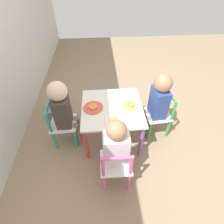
{
  "coord_description": "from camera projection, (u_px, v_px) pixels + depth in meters",
  "views": [
    {
      "loc": [
        -1.27,
        0.1,
        1.58
      ],
      "look_at": [
        0.0,
        0.0,
        0.37
      ],
      "focal_mm": 28.0,
      "sensor_mm": 36.0,
      "label": 1
    }
  ],
  "objects": [
    {
      "name": "child_left",
      "position": [
        116.0,
        147.0,
        1.38
      ],
      "size": [
        0.21,
        0.2,
        0.73
      ],
      "rotation": [
        0.0,
        0.0,
        1.56
      ],
      "color": "#38383D",
      "rests_on": "ground_plane"
    },
    {
      "name": "kids_table",
      "position": [
        112.0,
        112.0,
        1.75
      ],
      "size": [
        0.59,
        0.59,
        0.44
      ],
      "color": "silver",
      "rests_on": "ground_plane"
    },
    {
      "name": "chair_teal",
      "position": [
        62.0,
        124.0,
        1.8
      ],
      "size": [
        0.27,
        0.27,
        0.51
      ],
      "rotation": [
        0.0,
        0.0,
        0.02
      ],
      "color": "silver",
      "rests_on": "ground_plane"
    },
    {
      "name": "child_back",
      "position": [
        63.0,
        108.0,
        1.66
      ],
      "size": [
        0.2,
        0.23,
        0.76
      ],
      "rotation": [
        0.0,
        0.0,
        0.02
      ],
      "color": "#7A6B5B",
      "rests_on": "ground_plane"
    },
    {
      "name": "plate_left",
      "position": [
        114.0,
        120.0,
        1.57
      ],
      "size": [
        0.16,
        0.16,
        0.03
      ],
      "color": "white",
      "rests_on": "kids_table"
    },
    {
      "name": "plate_front",
      "position": [
        131.0,
        106.0,
        1.71
      ],
      "size": [
        0.17,
        0.17,
        0.03
      ],
      "color": "#EADB66",
      "rests_on": "kids_table"
    },
    {
      "name": "chair_green",
      "position": [
        159.0,
        115.0,
        1.9
      ],
      "size": [
        0.28,
        0.28,
        0.51
      ],
      "rotation": [
        0.0,
        0.0,
        -3.05
      ],
      "color": "silver",
      "rests_on": "ground_plane"
    },
    {
      "name": "child_front",
      "position": [
        158.0,
        101.0,
        1.75
      ],
      "size": [
        0.21,
        0.23,
        0.75
      ],
      "rotation": [
        0.0,
        0.0,
        -3.05
      ],
      "color": "#7A6B5B",
      "rests_on": "ground_plane"
    },
    {
      "name": "chair_pink",
      "position": [
        116.0,
        166.0,
        1.46
      ],
      "size": [
        0.26,
        0.26,
        0.51
      ],
      "rotation": [
        0.0,
        0.0,
        1.56
      ],
      "color": "silver",
      "rests_on": "ground_plane"
    },
    {
      "name": "plate_back",
      "position": [
        93.0,
        107.0,
        1.69
      ],
      "size": [
        0.19,
        0.19,
        0.03
      ],
      "color": "#E54C47",
      "rests_on": "kids_table"
    },
    {
      "name": "ground_plane",
      "position": [
        112.0,
        136.0,
        2.01
      ],
      "size": [
        6.0,
        6.0,
        0.0
      ],
      "primitive_type": "plane",
      "color": "#8C755B"
    },
    {
      "name": "storage_bin",
      "position": [
        57.0,
        108.0,
        2.26
      ],
      "size": [
        0.31,
        0.2,
        0.13
      ],
      "color": "slate",
      "rests_on": "ground_plane"
    }
  ]
}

